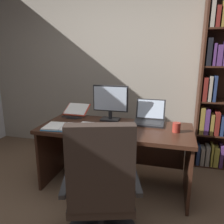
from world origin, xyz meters
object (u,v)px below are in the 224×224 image
at_px(keyboard, 101,129).
at_px(pen, 87,124).
at_px(open_binder, 63,127).
at_px(desk, 117,141).
at_px(laptop, 149,118).
at_px(bookshelf, 223,89).
at_px(computer_mouse, 129,130).
at_px(notepad, 85,125).
at_px(reading_stand_with_book, 76,110).
at_px(office_chair, 101,196).
at_px(monitor, 110,103).
at_px(coffee_mug, 176,127).

height_order(keyboard, pen, keyboard).
bearing_deg(pen, open_binder, -145.96).
relative_size(desk, keyboard, 3.95).
bearing_deg(laptop, bookshelf, 35.67).
bearing_deg(pen, computer_mouse, -11.21).
xyz_separation_m(keyboard, computer_mouse, (0.30, 0.00, 0.01)).
relative_size(open_binder, pen, 3.04).
bearing_deg(laptop, notepad, -157.48).
xyz_separation_m(computer_mouse, reading_stand_with_book, (-0.78, 0.44, 0.05)).
xyz_separation_m(open_binder, pen, (0.22, 0.15, 0.00)).
bearing_deg(office_chair, pen, 100.00).
distance_m(monitor, coffee_mug, 0.82).
height_order(office_chair, coffee_mug, office_chair).
bearing_deg(office_chair, notepad, 101.09).
relative_size(bookshelf, open_binder, 5.29).
bearing_deg(computer_mouse, reading_stand_with_book, 150.40).
distance_m(reading_stand_with_book, coffee_mug, 1.29).
bearing_deg(desk, laptop, 26.76).
bearing_deg(reading_stand_with_book, computer_mouse, -29.60).
relative_size(computer_mouse, open_binder, 0.24).
xyz_separation_m(office_chair, computer_mouse, (0.07, 0.72, 0.30)).
relative_size(office_chair, open_binder, 2.48).
xyz_separation_m(office_chair, laptop, (0.24, 1.10, 0.33)).
distance_m(keyboard, coffee_mug, 0.78).
xyz_separation_m(reading_stand_with_book, notepad, (0.26, -0.34, -0.07)).
bearing_deg(bookshelf, laptop, -144.33).
height_order(office_chair, open_binder, office_chair).
distance_m(laptop, keyboard, 0.60).
relative_size(desk, coffee_mug, 16.57).
bearing_deg(open_binder, monitor, 39.47).
bearing_deg(notepad, pen, 0.00).
bearing_deg(bookshelf, computer_mouse, -135.74).
bearing_deg(bookshelf, desk, -146.70).
xyz_separation_m(monitor, laptop, (0.47, 0.01, -0.15)).
bearing_deg(computer_mouse, laptop, 66.58).
height_order(office_chair, monitor, monitor).
relative_size(monitor, coffee_mug, 4.26).
xyz_separation_m(desk, open_binder, (-0.54, -0.26, 0.21)).
bearing_deg(open_binder, laptop, 20.43).
bearing_deg(desk, monitor, 127.26).
xyz_separation_m(bookshelf, laptop, (-0.86, -0.62, -0.28)).
relative_size(reading_stand_with_book, coffee_mug, 3.02).
bearing_deg(bookshelf, open_binder, -148.96).
height_order(computer_mouse, coffee_mug, coffee_mug).
height_order(desk, reading_stand_with_book, reading_stand_with_book).
xyz_separation_m(office_chair, monitor, (-0.23, 1.09, 0.49)).
height_order(monitor, computer_mouse, monitor).
distance_m(office_chair, computer_mouse, 0.78).
distance_m(keyboard, computer_mouse, 0.30).
xyz_separation_m(desk, keyboard, (-0.12, -0.21, 0.21)).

